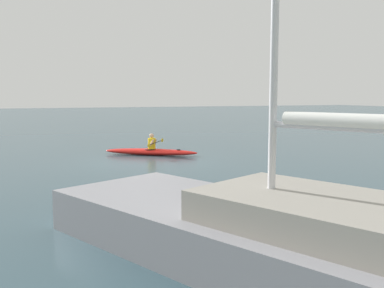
{
  "coord_description": "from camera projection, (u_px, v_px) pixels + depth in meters",
  "views": [
    {
      "loc": [
        4.83,
        16.64,
        2.72
      ],
      "look_at": [
        -0.92,
        2.58,
        0.99
      ],
      "focal_mm": 40.14,
      "sensor_mm": 36.0,
      "label": 1
    }
  ],
  "objects": [
    {
      "name": "ground_plane",
      "position": [
        147.0,
        163.0,
        17.43
      ],
      "size": [
        160.0,
        160.0,
        0.0
      ],
      "primitive_type": "plane",
      "color": "#334C56"
    },
    {
      "name": "kayak",
      "position": [
        151.0,
        152.0,
        19.61
      ],
      "size": [
        3.98,
        3.0,
        0.29
      ],
      "color": "red",
      "rests_on": "ground"
    },
    {
      "name": "kayaker",
      "position": [
        152.0,
        142.0,
        19.55
      ],
      "size": [
        1.44,
        2.09,
        0.7
      ],
      "color": "yellow",
      "rests_on": "kayak"
    },
    {
      "name": "sailboat_white_sloop",
      "position": [
        317.0,
        244.0,
        6.23
      ],
      "size": [
        6.75,
        10.82,
        15.33
      ],
      "color": "gray",
      "rests_on": "ground"
    }
  ]
}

